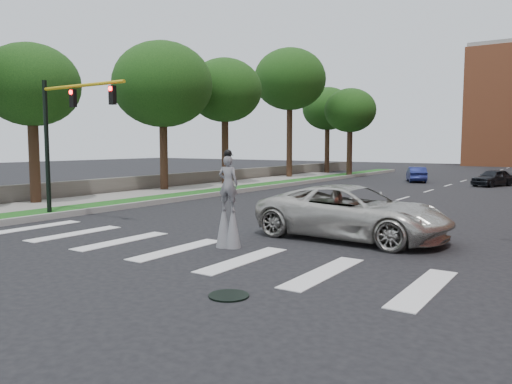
% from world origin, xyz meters
% --- Properties ---
extents(ground_plane, '(160.00, 160.00, 0.00)m').
position_xyz_m(ground_plane, '(0.00, 0.00, 0.00)').
color(ground_plane, black).
rests_on(ground_plane, ground).
extents(grass_median, '(2.00, 60.00, 0.25)m').
position_xyz_m(grass_median, '(-11.50, 20.00, 0.12)').
color(grass_median, '#164D16').
rests_on(grass_median, ground).
extents(median_curb, '(0.20, 60.00, 0.28)m').
position_xyz_m(median_curb, '(-10.45, 20.00, 0.14)').
color(median_curb, '#989892').
rests_on(median_curb, ground).
extents(sidewalk_left, '(4.00, 60.00, 0.18)m').
position_xyz_m(sidewalk_left, '(-14.50, 10.00, 0.09)').
color(sidewalk_left, gray).
rests_on(sidewalk_left, ground).
extents(stone_wall, '(0.50, 56.00, 1.10)m').
position_xyz_m(stone_wall, '(-17.00, 22.00, 0.55)').
color(stone_wall, '#59544C').
rests_on(stone_wall, ground).
extents(manhole, '(0.90, 0.90, 0.04)m').
position_xyz_m(manhole, '(3.00, -2.00, 0.02)').
color(manhole, black).
rests_on(manhole, ground).
extents(traffic_signal, '(5.30, 0.23, 6.20)m').
position_xyz_m(traffic_signal, '(-9.78, 3.00, 4.15)').
color(traffic_signal, black).
rests_on(traffic_signal, ground).
extents(stilt_performer, '(0.83, 0.59, 3.18)m').
position_xyz_m(stilt_performer, '(-0.16, 2.20, 1.29)').
color(stilt_performer, '#311E13').
rests_on(stilt_performer, ground).
extents(suv_crossing, '(6.94, 3.41, 1.90)m').
position_xyz_m(suv_crossing, '(2.60, 5.86, 0.95)').
color(suv_crossing, beige).
rests_on(suv_crossing, ground).
extents(car_near, '(3.15, 4.37, 1.38)m').
position_xyz_m(car_near, '(3.17, 33.03, 0.69)').
color(car_near, black).
rests_on(car_near, ground).
extents(car_mid, '(2.86, 4.32, 1.35)m').
position_xyz_m(car_mid, '(-3.28, 34.35, 0.67)').
color(car_mid, navy).
rests_on(car_mid, ground).
extents(tree_1, '(5.20, 5.20, 8.74)m').
position_xyz_m(tree_1, '(-15.68, 5.32, 6.48)').
color(tree_1, '#311E13').
rests_on(tree_1, ground).
extents(tree_2, '(6.97, 6.97, 10.46)m').
position_xyz_m(tree_2, '(-15.52, 15.12, 7.47)').
color(tree_2, '#311E13').
rests_on(tree_2, ground).
extents(tree_3, '(5.96, 5.96, 10.18)m').
position_xyz_m(tree_3, '(-15.00, 21.59, 7.60)').
color(tree_3, '#311E13').
rests_on(tree_3, ground).
extents(tree_4, '(6.98, 6.98, 12.58)m').
position_xyz_m(tree_4, '(-14.98, 31.94, 9.57)').
color(tree_4, '#311E13').
rests_on(tree_4, ground).
extents(tree_5, '(5.84, 5.84, 9.96)m').
position_xyz_m(tree_5, '(-16.16, 42.86, 7.43)').
color(tree_5, '#311E13').
rests_on(tree_5, ground).
extents(tree_6, '(5.19, 5.19, 8.96)m').
position_xyz_m(tree_6, '(-10.79, 36.90, 6.70)').
color(tree_6, '#311E13').
rests_on(tree_6, ground).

